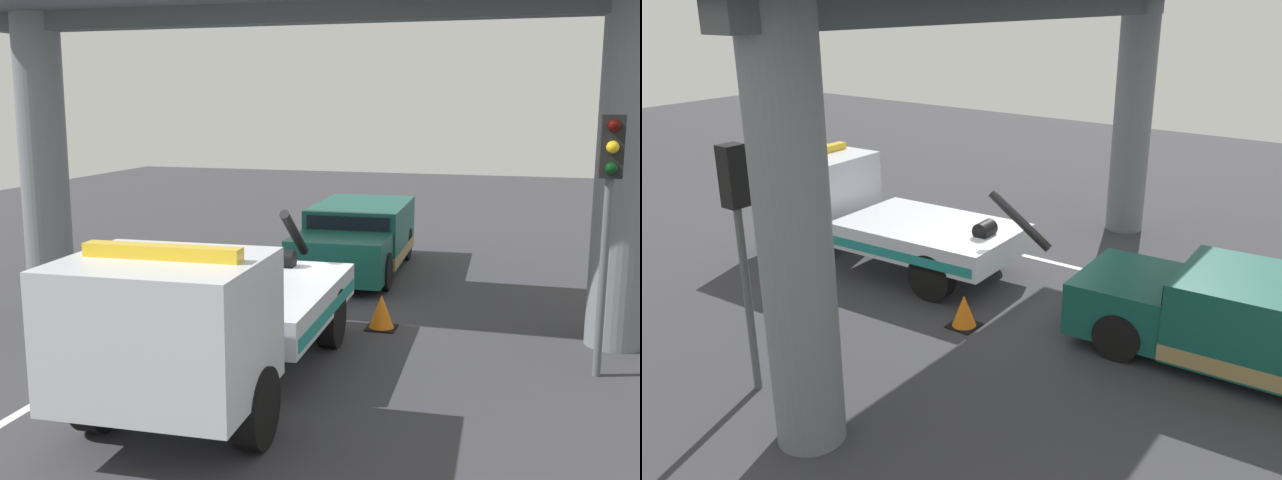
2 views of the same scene
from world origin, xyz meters
The scene contains 8 objects.
ground_plane centered at (0.00, 0.00, -0.05)m, with size 60.00×40.00×0.10m, color #38383D.
lane_stripe_mid centered at (0.00, -2.27, 0.00)m, with size 2.60×0.16×0.01m, color silver.
lane_stripe_east centered at (6.00, -2.27, 0.00)m, with size 2.60×0.16×0.01m, color silver.
tow_truck_white centered at (4.03, 0.03, 1.20)m, with size 7.29×2.62×2.46m.
towed_van_green centered at (-4.57, 0.00, 0.78)m, with size 5.28×2.39×1.58m.
overpass_structure centered at (-0.13, 0.00, 5.41)m, with size 3.60×13.11×6.53m.
traffic_light_near centered at (1.52, 5.19, 2.86)m, with size 0.39×0.32×3.90m.
traffic_cone_orange centered at (0.06, 1.57, 0.30)m, with size 0.53×0.53×0.64m.
Camera 2 is at (-6.45, 10.82, 5.82)m, focal length 37.67 mm.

